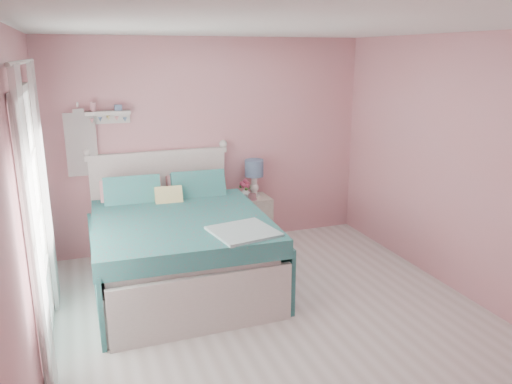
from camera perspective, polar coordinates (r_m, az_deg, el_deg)
floor at (r=4.75m, az=2.71°, el=-14.84°), size 4.50×4.50×0.00m
room_shell at (r=4.17m, az=2.99°, el=4.26°), size 4.50×4.50×4.50m
bed at (r=5.38m, az=-8.86°, el=-6.24°), size 1.79×2.22×1.27m
nightstand at (r=6.48m, az=-0.43°, el=-3.22°), size 0.43×0.43×0.62m
table_lamp at (r=6.37m, az=-0.21°, el=2.44°), size 0.24×0.24×0.47m
vase at (r=6.34m, az=-1.24°, el=-0.05°), size 0.14×0.14×0.14m
teacup at (r=6.26m, az=-0.43°, el=-0.54°), size 0.13×0.13×0.08m
roses at (r=6.31m, az=-1.25°, el=0.91°), size 0.14×0.11×0.12m
wall_shelf at (r=6.00m, az=-16.63°, el=8.54°), size 0.50×0.15×0.25m
hanging_dress at (r=6.03m, az=-19.34°, el=5.13°), size 0.34×0.03×0.72m
french_door at (r=4.39m, az=-23.86°, el=-3.42°), size 0.04×1.32×2.16m
curtain_near at (r=3.64m, az=-23.86°, el=-5.39°), size 0.04×0.40×2.32m
curtain_far at (r=5.07m, az=-22.99°, el=0.36°), size 0.04×0.40×2.32m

